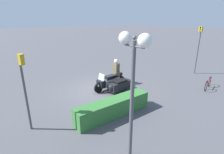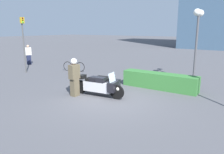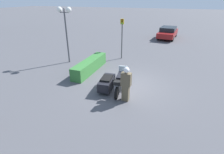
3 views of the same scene
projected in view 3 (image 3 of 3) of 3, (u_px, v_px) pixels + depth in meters
ground_plane at (127, 85)px, 10.21m from camera, size 160.00×160.00×0.00m
police_motorcycle at (113, 81)px, 9.57m from camera, size 2.58×1.40×1.15m
officer_rider at (126, 83)px, 8.31m from camera, size 0.30×0.48×1.74m
hedge_bush_curbside at (90, 66)px, 11.92m from camera, size 3.86×0.75×0.81m
twin_lamp_post at (65, 19)px, 12.46m from camera, size 0.38×1.13×4.06m
traffic_light_near at (122, 33)px, 13.72m from camera, size 0.22×0.28×3.17m
parked_car_background at (168, 32)px, 21.46m from camera, size 4.81×2.26×1.38m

